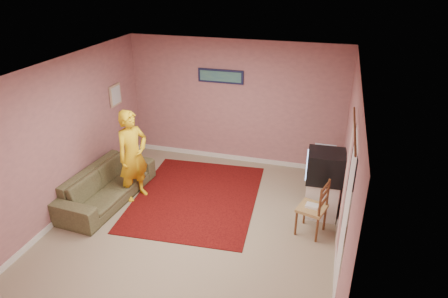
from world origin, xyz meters
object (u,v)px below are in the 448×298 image
(chair_a, at_px, (323,168))
(sofa, at_px, (107,185))
(tv_cabinet, at_px, (322,198))
(person, at_px, (133,156))
(crt_tv, at_px, (325,166))
(chair_b, at_px, (313,202))

(chair_a, bearing_deg, sofa, -175.44)
(tv_cabinet, xyz_separation_m, person, (-3.30, -0.35, 0.51))
(crt_tv, relative_size, sofa, 0.30)
(crt_tv, relative_size, chair_b, 1.21)
(sofa, bearing_deg, chair_b, -85.30)
(crt_tv, bearing_deg, chair_b, -105.45)
(tv_cabinet, bearing_deg, crt_tv, -177.23)
(crt_tv, bearing_deg, chair_a, 90.36)
(chair_b, bearing_deg, crt_tv, -177.00)
(chair_b, xyz_separation_m, sofa, (-3.62, -0.03, -0.27))
(tv_cabinet, height_order, chair_b, chair_b)
(crt_tv, bearing_deg, tv_cabinet, 0.00)
(chair_a, height_order, person, person)
(tv_cabinet, height_order, sofa, tv_cabinet)
(crt_tv, xyz_separation_m, person, (-3.29, -0.34, -0.09))
(chair_a, bearing_deg, chair_b, -108.54)
(chair_b, bearing_deg, tv_cabinet, -177.58)
(crt_tv, bearing_deg, person, -176.78)
(chair_a, bearing_deg, person, -176.78)
(tv_cabinet, bearing_deg, chair_a, 93.62)
(chair_b, xyz_separation_m, person, (-3.17, 0.21, 0.27))
(chair_a, relative_size, person, 0.29)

